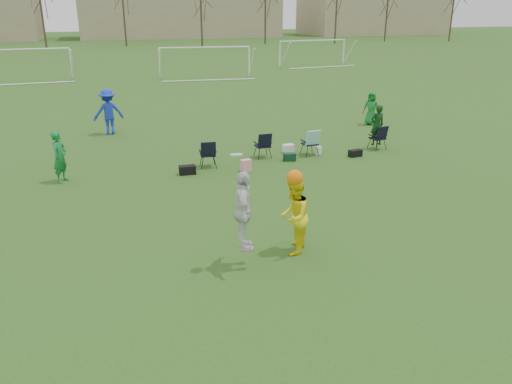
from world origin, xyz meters
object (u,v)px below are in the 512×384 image
object	(u,v)px
fielder_green_near	(60,157)
goal_left	(20,56)
fielder_blue	(108,112)
fielder_green_far	(371,108)
goal_mid	(205,53)
center_contest	(274,213)
goal_right	(313,46)

from	to	relation	value
fielder_green_near	goal_left	bearing A→B (deg)	36.16
fielder_green_near	fielder_blue	world-z (taller)	fielder_blue
fielder_green_far	goal_mid	size ratio (longest dim) A/B	0.21
goal_left	goal_mid	distance (m)	14.14
fielder_blue	fielder_green_far	world-z (taller)	fielder_blue
fielder_green_far	center_contest	bearing A→B (deg)	-82.37
center_contest	goal_left	world-z (taller)	center_contest
goal_mid	goal_left	bearing A→B (deg)	175.87
fielder_blue	goal_left	distance (m)	20.93
fielder_green_far	goal_mid	distance (m)	20.17
fielder_green_far	goal_mid	xyz separation A→B (m)	(-4.05, 19.73, 1.13)
fielder_green_far	fielder_green_near	bearing A→B (deg)	-116.13
fielder_green_near	center_contest	distance (m)	8.52
fielder_green_near	goal_mid	world-z (taller)	goal_mid
fielder_green_near	goal_mid	size ratio (longest dim) A/B	0.23
goal_left	goal_mid	bearing A→B (deg)	-13.13
fielder_blue	goal_left	xyz separation A→B (m)	(-5.92, 20.05, 0.92)
fielder_green_far	goal_right	world-z (taller)	goal_right
fielder_blue	center_contest	xyz separation A→B (m)	(3.14, -13.38, 0.08)
goal_right	center_contest	bearing A→B (deg)	-122.35
center_contest	goal_left	size ratio (longest dim) A/B	0.35
fielder_blue	goal_mid	xyz separation A→B (m)	(8.08, 18.05, 0.92)
center_contest	fielder_green_near	bearing A→B (deg)	124.47
fielder_green_near	goal_mid	bearing A→B (deg)	5.24
goal_mid	fielder_green_far	bearing A→B (deg)	-74.39
goal_left	goal_right	world-z (taller)	same
fielder_green_near	center_contest	bearing A→B (deg)	-118.49
goal_left	goal_mid	xyz separation A→B (m)	(14.00, -2.00, 0.00)
fielder_blue	goal_right	bearing A→B (deg)	-138.96
fielder_green_far	center_contest	distance (m)	14.76
goal_mid	fielder_green_near	bearing A→B (deg)	-107.80
center_contest	goal_right	size ratio (longest dim) A/B	0.35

